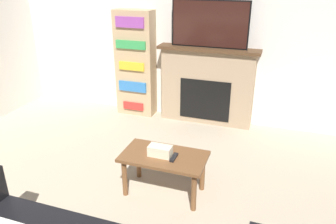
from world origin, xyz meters
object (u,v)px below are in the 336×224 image
(fireplace, at_px, (207,85))
(bookshelf, at_px, (136,64))
(tv, at_px, (210,24))
(coffee_table, at_px, (164,161))

(fireplace, xyz_separation_m, bookshelf, (-1.09, -0.02, 0.23))
(tv, relative_size, bookshelf, 0.66)
(fireplace, xyz_separation_m, coffee_table, (-0.00, -1.80, -0.20))
(fireplace, bearing_deg, coffee_table, -90.11)
(fireplace, relative_size, bookshelf, 0.90)
(fireplace, distance_m, tv, 0.85)
(tv, bearing_deg, fireplace, 90.00)
(fireplace, height_order, bookshelf, bookshelf)
(tv, distance_m, bookshelf, 1.25)
(tv, xyz_separation_m, bookshelf, (-1.09, -0.00, -0.62))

